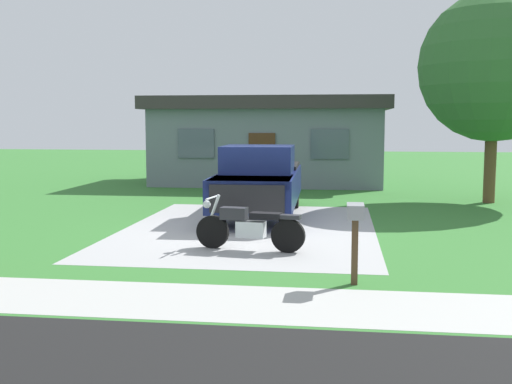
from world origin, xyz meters
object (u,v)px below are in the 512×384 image
motorcycle (249,227)px  mailbox (355,222)px  pickup_truck (260,180)px  shade_tree (494,67)px  neighbor_house (269,139)px

motorcycle → mailbox: bearing=-49.7°
pickup_truck → shade_tree: size_ratio=0.88×
pickup_truck → neighbor_house: size_ratio=0.59×
shade_tree → neighbor_house: (-7.53, 5.56, -2.39)m
motorcycle → neighbor_house: size_ratio=0.23×
mailbox → shade_tree: (4.38, 10.58, 3.20)m
pickup_truck → mailbox: (2.37, -6.93, 0.03)m
motorcycle → pickup_truck: bearing=94.6°
motorcycle → mailbox: (2.00, -2.36, 0.51)m
motorcycle → shade_tree: size_ratio=0.34×
mailbox → shade_tree: shade_tree is taller
pickup_truck → mailbox: bearing=-71.1°
pickup_truck → neighbor_house: neighbor_house is taller
mailbox → neighbor_house: neighbor_house is taller
shade_tree → pickup_truck: bearing=-151.6°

